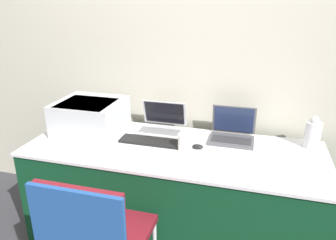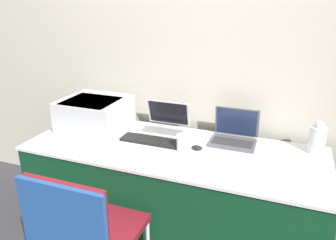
% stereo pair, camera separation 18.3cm
% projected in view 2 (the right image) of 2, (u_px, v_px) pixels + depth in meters
% --- Properties ---
extents(wall_back, '(8.00, 0.05, 2.60)m').
position_uv_depth(wall_back, '(195.00, 52.00, 2.42)').
color(wall_back, '#B7B2A3').
rests_on(wall_back, ground_plane).
extents(table, '(1.99, 0.75, 0.73)m').
position_uv_depth(table, '(173.00, 194.00, 2.33)').
color(table, '#0C381E').
rests_on(table, ground_plane).
extents(printer, '(0.46, 0.43, 0.24)m').
position_uv_depth(printer, '(95.00, 113.00, 2.47)').
color(printer, '#B2B7BC').
rests_on(printer, table).
extents(laptop_left, '(0.34, 0.26, 0.21)m').
position_uv_depth(laptop_left, '(165.00, 125.00, 2.47)').
color(laptop_left, '#B7B7BC').
rests_on(laptop_left, table).
extents(laptop_right, '(0.31, 0.25, 0.23)m').
position_uv_depth(laptop_right, '(234.00, 135.00, 2.28)').
color(laptop_right, '#4C4C51').
rests_on(laptop_right, table).
extents(external_keyboard, '(0.46, 0.13, 0.02)m').
position_uv_depth(external_keyboard, '(153.00, 141.00, 2.28)').
color(external_keyboard, black).
rests_on(external_keyboard, table).
extents(coffee_cup, '(0.09, 0.09, 0.11)m').
position_uv_depth(coffee_cup, '(184.00, 143.00, 2.14)').
color(coffee_cup, white).
rests_on(coffee_cup, table).
extents(mouse, '(0.07, 0.05, 0.03)m').
position_uv_depth(mouse, '(197.00, 148.00, 2.17)').
color(mouse, black).
rests_on(mouse, table).
extents(metal_pitcher, '(0.10, 0.10, 0.22)m').
position_uv_depth(metal_pitcher, '(317.00, 139.00, 2.10)').
color(metal_pitcher, silver).
rests_on(metal_pitcher, table).
extents(chair, '(0.46, 0.50, 0.92)m').
position_uv_depth(chair, '(82.00, 232.00, 1.64)').
color(chair, maroon).
rests_on(chair, ground_plane).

